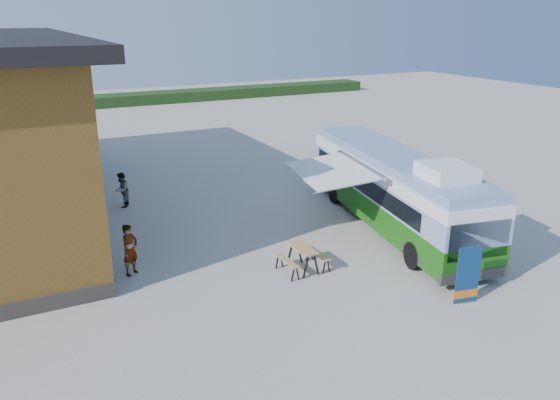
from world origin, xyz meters
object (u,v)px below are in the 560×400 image
person_b (122,190)px  picnic_table (303,253)px  bus (393,187)px  slurry_tanker (68,144)px  person_a (130,250)px  banner (467,280)px

person_b → picnic_table: bearing=46.9°
bus → person_b: bus is taller
picnic_table → person_b: bearing=112.2°
bus → slurry_tanker: bus is taller
person_a → slurry_tanker: (-0.00, 16.23, 0.26)m
picnic_table → bus: bearing=18.9°
person_a → banner: bearing=-72.8°
person_a → person_b: (1.14, 6.98, -0.09)m
picnic_table → person_a: size_ratio=0.85×
picnic_table → person_a: (-5.23, 2.35, 0.26)m
banner → person_a: size_ratio=1.04×
person_a → slurry_tanker: slurry_tanker is taller
bus → banner: bus is taller
person_a → slurry_tanker: 16.23m
person_a → bus: bearing=-37.9°
banner → person_b: size_ratio=1.16×
picnic_table → person_b: 10.18m
slurry_tanker → bus: bearing=-49.0°
banner → person_a: (-8.54, 6.47, 0.13)m
bus → person_a: 10.47m
banner → picnic_table: banner is taller
picnic_table → person_b: (-4.08, 9.32, 0.17)m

